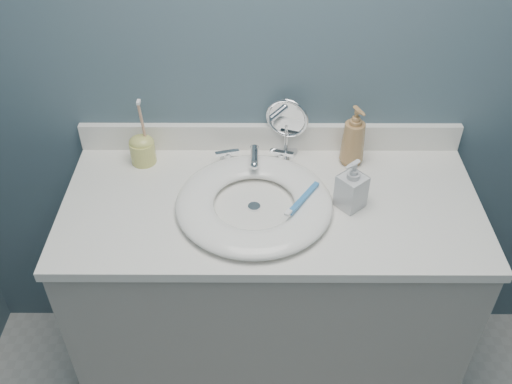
{
  "coord_description": "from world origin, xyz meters",
  "views": [
    {
      "loc": [
        -0.04,
        -0.28,
        1.97
      ],
      "look_at": [
        -0.04,
        0.94,
        0.94
      ],
      "focal_mm": 40.0,
      "sensor_mm": 36.0,
      "label": 1
    }
  ],
  "objects_px": {
    "makeup_mirror": "(287,124)",
    "toothbrush_holder": "(142,148)",
    "soap_bottle_clear": "(352,184)",
    "soap_bottle_amber": "(354,136)"
  },
  "relations": [
    {
      "from": "soap_bottle_amber",
      "to": "soap_bottle_clear",
      "type": "distance_m",
      "value": 0.21
    },
    {
      "from": "soap_bottle_clear",
      "to": "toothbrush_holder",
      "type": "bearing_deg",
      "value": -149.22
    },
    {
      "from": "toothbrush_holder",
      "to": "soap_bottle_amber",
      "type": "bearing_deg",
      "value": 0.09
    },
    {
      "from": "makeup_mirror",
      "to": "soap_bottle_clear",
      "type": "relative_size",
      "value": 1.28
    },
    {
      "from": "toothbrush_holder",
      "to": "makeup_mirror",
      "type": "bearing_deg",
      "value": 6.12
    },
    {
      "from": "soap_bottle_clear",
      "to": "toothbrush_holder",
      "type": "distance_m",
      "value": 0.66
    },
    {
      "from": "makeup_mirror",
      "to": "toothbrush_holder",
      "type": "bearing_deg",
      "value": -156.42
    },
    {
      "from": "makeup_mirror",
      "to": "toothbrush_holder",
      "type": "xyz_separation_m",
      "value": [
        -0.45,
        -0.05,
        -0.06
      ]
    },
    {
      "from": "soap_bottle_amber",
      "to": "toothbrush_holder",
      "type": "distance_m",
      "value": 0.66
    },
    {
      "from": "makeup_mirror",
      "to": "soap_bottle_amber",
      "type": "xyz_separation_m",
      "value": [
        0.2,
        -0.05,
        -0.01
      ]
    }
  ]
}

